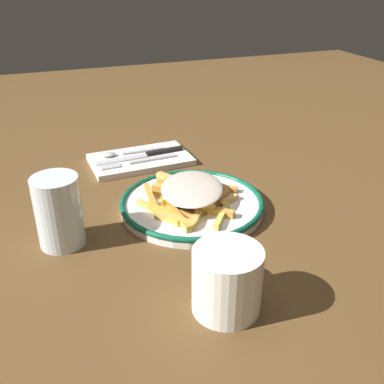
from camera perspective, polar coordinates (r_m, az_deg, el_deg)
ground_plane at (r=0.84m, az=-0.00°, el=-2.16°), size 2.60×2.60×0.00m
plate at (r=0.83m, az=-0.00°, el=-1.50°), size 0.27×0.27×0.02m
fries_heap at (r=0.82m, az=-0.35°, el=-0.26°), size 0.22×0.20×0.04m
napkin at (r=1.03m, az=-6.63°, el=4.15°), size 0.14×0.23×0.01m
fork at (r=1.00m, az=-6.92°, el=3.91°), size 0.03×0.18×0.00m
knife at (r=1.04m, az=-5.67°, el=4.84°), size 0.04×0.21×0.01m
spoon at (r=1.05m, az=-8.89°, el=4.96°), size 0.02×0.15×0.01m
water_glass at (r=0.74m, az=-16.75°, el=-2.41°), size 0.07×0.07×0.12m
coffee_mug at (r=0.59m, az=4.46°, el=-11.17°), size 0.12×0.09×0.09m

